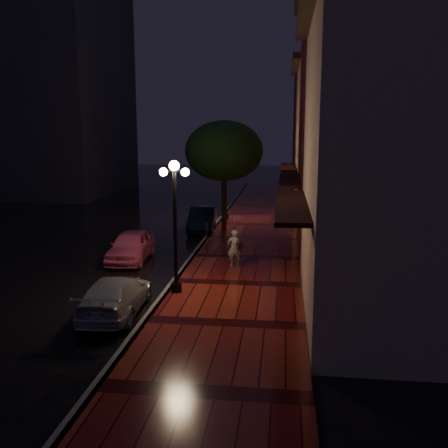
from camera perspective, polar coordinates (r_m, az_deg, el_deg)
The scene contains 15 objects.
ground at distance 21.52m, azimuth -3.52°, elevation -3.92°, with size 120.00×120.00×0.00m, color black.
sidewalk at distance 21.22m, azimuth 2.48°, elevation -3.91°, with size 4.50×60.00×0.15m, color #420B0C.
curb at distance 21.50m, azimuth -3.52°, elevation -3.73°, with size 0.25×60.00×0.15m, color #595451.
storefront_near at distance 14.87m, azimuth 19.36°, elevation 5.65°, with size 5.00×8.00×8.50m, color gray.
storefront_mid at distance 22.71m, azimuth 15.24°, elevation 10.52°, with size 5.00×8.00×11.00m, color #511914.
storefront_far at distance 30.66m, azimuth 13.03°, elevation 8.65°, with size 5.00×8.00×9.00m, color #8C5951.
storefront_extra at distance 40.61m, azimuth 11.59°, elevation 9.81°, with size 5.00×12.00×10.00m, color #511914.
streetlamp_near at distance 16.11m, azimuth -5.61°, elevation 0.60°, with size 0.96×0.36×4.31m.
streetlamp_far at distance 29.82m, azimuth 0.22°, elevation 5.22°, with size 0.96×0.36×4.31m.
street_tree at distance 26.70m, azimuth 0.02°, elevation 8.13°, with size 4.16×4.16×5.80m.
pink_car at distance 21.30m, azimuth -10.58°, elevation -2.47°, with size 1.50×3.73×1.27m, color #ED6190.
navy_car at distance 27.34m, azimuth -2.48°, elevation 0.59°, with size 1.37×3.92×1.29m, color black.
silver_car at distance 15.32m, azimuth -12.29°, elevation -7.98°, with size 1.58×3.88×1.12m, color #A0A1A8.
woman_with_umbrella at distance 19.33m, azimuth 1.19°, elevation -0.99°, with size 0.85×0.87×2.05m.
parking_meter at distance 21.84m, azimuth -1.99°, elevation -1.19°, with size 0.13×0.11×1.28m.
Camera 1 is at (3.82, -20.49, 5.36)m, focal length 40.00 mm.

